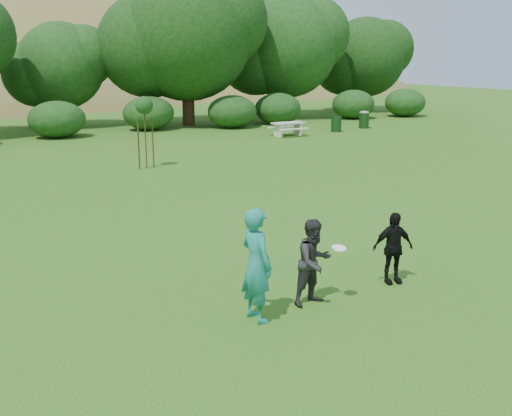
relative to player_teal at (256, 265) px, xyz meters
The scene contains 10 objects.
ground 2.14m from the player_teal, ahead, with size 120.00×120.00×0.00m, color #19470C.
player_teal is the anchor object (origin of this frame).
player_grey 1.30m from the player_teal, ahead, with size 0.78×0.61×1.61m, color #252527.
player_black 3.30m from the player_teal, ahead, with size 0.86×0.36×1.46m, color black.
trash_can_near 27.23m from the player_teal, 49.27° to the left, with size 0.60×0.60×0.90m, color #123314.
frisbee 1.69m from the player_teal, ahead, with size 0.27×0.27×0.07m.
sapling 15.54m from the player_teal, 75.52° to the left, with size 0.70×0.70×2.85m.
picnic_table 24.96m from the player_teal, 55.06° to the left, with size 1.80×1.48×0.76m.
trash_can_lidded 29.39m from the player_teal, 46.21° to the left, with size 0.60×0.60×1.05m.
tree_row 29.55m from the player_teal, 79.95° to the left, with size 53.92×10.38×9.62m.
Camera 1 is at (-7.23, -9.08, 4.55)m, focal length 45.00 mm.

